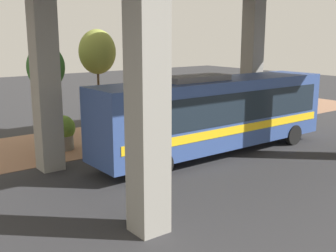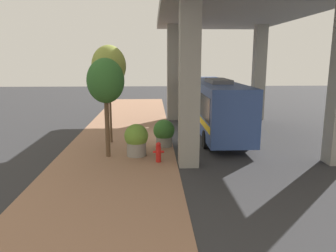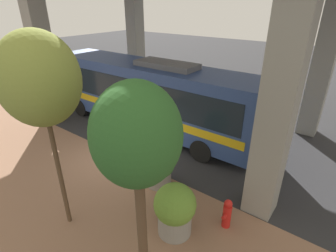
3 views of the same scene
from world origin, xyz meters
The scene contains 8 objects.
ground_plane centered at (0.00, 0.00, 0.00)m, with size 80.00×80.00×0.00m, color #2D2D30.
sidewalk_strip centered at (-3.00, 0.00, 0.01)m, with size 6.00×40.00×0.02m.
bus centered at (2.93, 0.93, 1.99)m, with size 2.58×12.11×3.67m.
fire_hydrant centered at (-0.88, -5.44, 0.50)m, with size 0.53×0.25×1.00m.
planter_front centered at (-0.51, -2.54, 0.80)m, with size 1.20×1.20×1.54m.
planter_middle centered at (-1.98, -4.33, 0.86)m, with size 1.21×1.21×1.66m.
street_tree_near centered at (-3.41, -4.40, 3.79)m, with size 1.82×1.82×4.93m.
street_tree_far centered at (-3.61, -1.48, 4.47)m, with size 1.95×1.95×5.66m.
Camera 3 is at (-6.61, -7.58, 6.17)m, focal length 28.00 mm.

